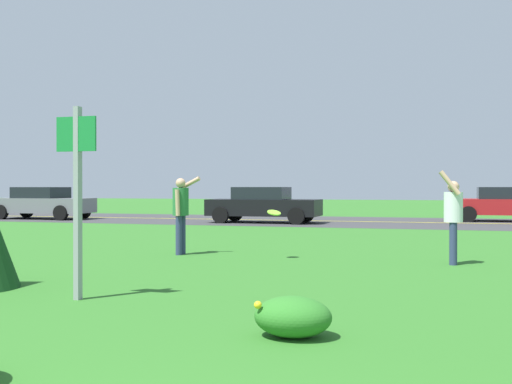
{
  "coord_description": "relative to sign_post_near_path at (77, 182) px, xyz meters",
  "views": [
    {
      "loc": [
        1.78,
        -1.05,
        1.42
      ],
      "look_at": [
        -0.99,
        8.09,
        1.36
      ],
      "focal_mm": 43.39,
      "sensor_mm": 36.0,
      "label": 1
    }
  ],
  "objects": [
    {
      "name": "car_black_center_left",
      "position": [
        -2.53,
        17.25,
        -0.75
      ],
      "size": [
        4.5,
        2.0,
        1.45
      ],
      "color": "black",
      "rests_on": "ground"
    },
    {
      "name": "sign_post_near_path",
      "position": [
        0.0,
        0.0,
        0.0
      ],
      "size": [
        0.56,
        0.1,
        2.45
      ],
      "color": "#93969B",
      "rests_on": "ground"
    },
    {
      "name": "highway_strip",
      "position": [
        2.66,
        19.16,
        -1.49
      ],
      "size": [
        120.0,
        8.5,
        0.01
      ],
      "primitive_type": "cube",
      "color": "#38383A",
      "rests_on": "ground"
    },
    {
      "name": "person_thrower_green_shirt",
      "position": [
        -0.89,
        5.26,
        -0.51
      ],
      "size": [
        0.54,
        0.49,
        1.67
      ],
      "color": "#287038",
      "rests_on": "ground"
    },
    {
      "name": "person_catcher_white_shirt",
      "position": [
        4.63,
        5.15,
        -0.56
      ],
      "size": [
        0.43,
        0.49,
        1.75
      ],
      "color": "silver",
      "rests_on": "ground"
    },
    {
      "name": "frisbee_lime",
      "position": [
        1.22,
        5.06,
        -0.57
      ],
      "size": [
        0.29,
        0.27,
        0.15
      ],
      "color": "#8CD133"
    },
    {
      "name": "highway_center_stripe",
      "position": [
        2.66,
        19.16,
        -1.48
      ],
      "size": [
        120.0,
        0.16,
        0.0
      ],
      "primitive_type": "cube",
      "color": "yellow",
      "rests_on": "ground"
    },
    {
      "name": "car_red_center_right",
      "position": [
        6.99,
        21.07,
        -0.75
      ],
      "size": [
        4.5,
        2.0,
        1.45
      ],
      "color": "maroon",
      "rests_on": "ground"
    },
    {
      "name": "ground_plane",
      "position": [
        2.66,
        6.68,
        -1.49
      ],
      "size": [
        120.0,
        120.0,
        0.0
      ],
      "primitive_type": "plane",
      "color": "#2D6B23"
    },
    {
      "name": "daylily_clump_mid_right",
      "position": [
        3.08,
        -1.12,
        -1.3
      ],
      "size": [
        0.75,
        0.62,
        0.39
      ],
      "color": "#2D7526",
      "rests_on": "ground"
    },
    {
      "name": "car_gray_leftmost",
      "position": [
        -13.01,
        17.25,
        -0.75
      ],
      "size": [
        4.5,
        2.0,
        1.45
      ],
      "color": "slate",
      "rests_on": "ground"
    }
  ]
}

